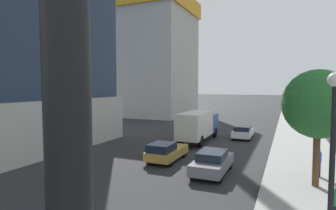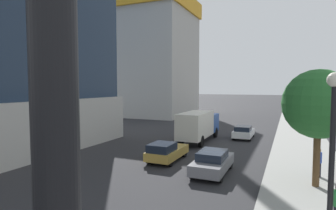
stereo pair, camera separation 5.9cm
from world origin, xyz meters
TOP-DOWN VIEW (x-y plane):
  - sidewalk at (7.91, 20.00)m, footprint 5.05×120.00m
  - construction_building at (-17.03, 50.78)m, footprint 21.77×17.60m
  - street_lamp at (7.91, 10.83)m, footprint 0.44×0.44m
  - street_tree at (8.17, 18.48)m, footprint 3.76×3.76m
  - car_gray at (2.26, 18.86)m, footprint 1.94×4.51m
  - car_gold at (-1.71, 20.42)m, footprint 1.94×4.23m
  - car_white at (2.26, 32.17)m, footprint 1.88×4.07m
  - box_truck at (-1.71, 28.56)m, footprint 2.30×7.95m
  - pedestrian_blue_shirt at (8.46, 20.39)m, footprint 0.34×0.34m

SIDE VIEW (x-z plane):
  - sidewalk at x=7.91m, z-range 0.00..0.15m
  - car_white at x=2.26m, z-range 0.01..1.41m
  - car_gold at x=-1.71m, z-range 0.00..1.50m
  - car_gray at x=2.26m, z-range 0.02..1.51m
  - pedestrian_blue_shirt at x=8.46m, z-range 0.17..1.91m
  - box_truck at x=-1.71m, z-range 0.22..3.31m
  - street_lamp at x=7.91m, z-range 1.05..6.96m
  - street_tree at x=8.17m, z-range 1.46..7.90m
  - construction_building at x=-17.03m, z-range -3.79..29.04m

